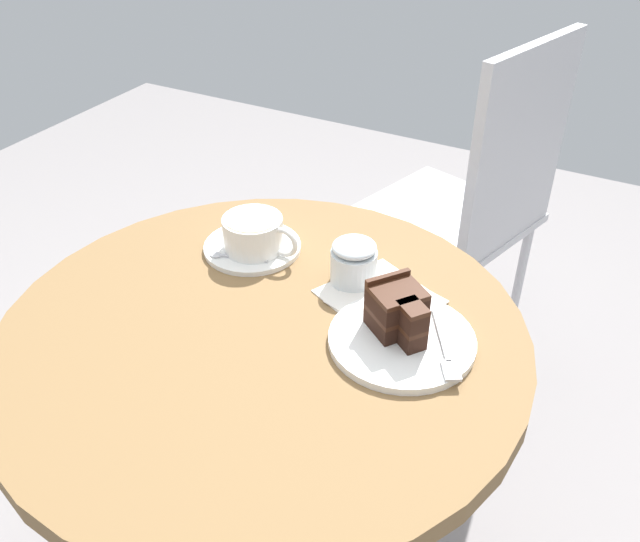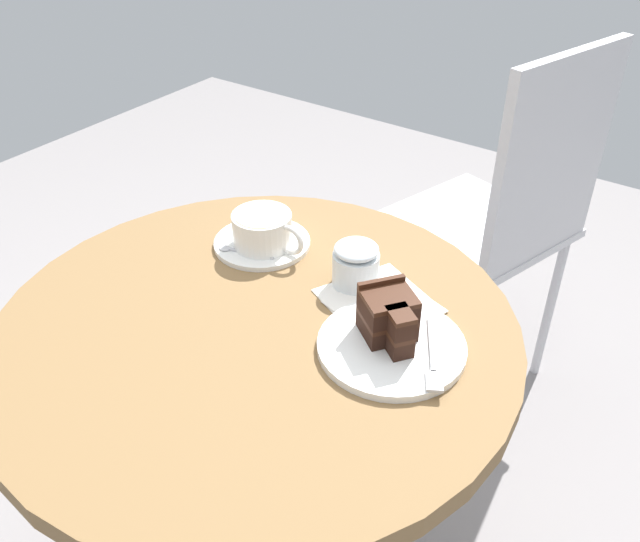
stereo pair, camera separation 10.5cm
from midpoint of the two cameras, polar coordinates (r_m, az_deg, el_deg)
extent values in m
cylinder|color=brown|center=(1.02, -7.84, -5.64)|extent=(0.79, 0.79, 0.03)
cylinder|color=#B7B7BC|center=(1.26, -6.60, -17.16)|extent=(0.07, 0.07, 0.63)
cylinder|color=white|center=(1.18, -8.25, 1.94)|extent=(0.17, 0.17, 0.01)
cylinder|color=white|center=(1.16, -8.26, 3.06)|extent=(0.10, 0.10, 0.06)
cylinder|color=#D6B789|center=(1.14, -8.38, 4.26)|extent=(0.09, 0.09, 0.00)
torus|color=white|center=(1.13, -5.79, 2.33)|extent=(0.06, 0.01, 0.06)
cube|color=#B7B7BC|center=(1.14, -9.07, 0.97)|extent=(0.08, 0.03, 0.00)
ellipsoid|color=#B7B7BC|center=(1.16, -11.34, 1.27)|extent=(0.02, 0.02, 0.00)
cylinder|color=white|center=(0.97, 3.84, -5.93)|extent=(0.21, 0.21, 0.01)
cube|color=black|center=(0.98, 3.33, -4.28)|extent=(0.09, 0.09, 0.03)
cube|color=black|center=(0.95, 4.47, -5.66)|extent=(0.05, 0.05, 0.03)
cube|color=#381C0F|center=(0.97, 3.36, -3.50)|extent=(0.09, 0.09, 0.01)
cube|color=#381C0F|center=(0.94, 4.51, -4.87)|extent=(0.05, 0.05, 0.01)
cube|color=black|center=(0.96, 3.40, -2.71)|extent=(0.09, 0.09, 0.03)
cube|color=black|center=(0.93, 4.56, -4.07)|extent=(0.05, 0.05, 0.03)
cube|color=#381C0F|center=(0.95, 3.43, -1.89)|extent=(0.09, 0.09, 0.01)
cube|color=#381C0F|center=(0.92, 4.61, -3.25)|extent=(0.05, 0.05, 0.01)
cube|color=#381C0F|center=(0.98, 2.60, -2.23)|extent=(0.05, 0.06, 0.08)
cube|color=#B7B7BC|center=(0.97, 7.14, -5.45)|extent=(0.06, 0.10, 0.00)
cube|color=#B7B7BC|center=(0.92, 7.77, -8.47)|extent=(0.04, 0.04, 0.00)
cube|color=silver|center=(1.06, 2.10, -2.27)|extent=(0.20, 0.20, 0.00)
cube|color=silver|center=(1.05, 2.75, -2.68)|extent=(0.17, 0.17, 0.00)
cylinder|color=#BCBCC1|center=(2.03, 7.10, 2.00)|extent=(0.02, 0.02, 0.45)
cylinder|color=#BCBCC1|center=(1.83, 0.78, -1.92)|extent=(0.02, 0.02, 0.45)
cylinder|color=#BCBCC1|center=(1.90, 14.73, -1.79)|extent=(0.02, 0.02, 0.45)
cylinder|color=#BCBCC1|center=(1.67, 8.83, -6.56)|extent=(0.02, 0.02, 0.45)
cube|color=#BCBCC1|center=(1.72, 8.50, 4.42)|extent=(0.47, 0.47, 0.02)
cube|color=#BCBCC1|center=(1.53, 14.55, 9.78)|extent=(0.12, 0.35, 0.46)
cylinder|color=silver|center=(1.08, 0.07, 0.25)|extent=(0.07, 0.07, 0.06)
ellipsoid|color=silver|center=(1.06, 0.07, 1.94)|extent=(0.07, 0.07, 0.02)
camera|label=1|loc=(0.05, -92.86, -2.01)|focal=38.00mm
camera|label=2|loc=(0.05, 87.14, 2.01)|focal=38.00mm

